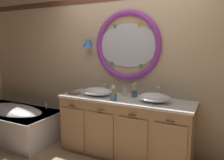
{
  "coord_description": "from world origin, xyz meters",
  "views": [
    {
      "loc": [
        1.27,
        -2.56,
        1.63
      ],
      "look_at": [
        -0.17,
        0.25,
        1.12
      ],
      "focal_mm": 35.59,
      "sensor_mm": 36.0,
      "label": 1
    }
  ],
  "objects": [
    {
      "name": "faucet_set_left",
      "position": [
        -0.4,
        0.47,
        0.93
      ],
      "size": [
        0.24,
        0.14,
        0.15
      ],
      "color": "silver",
      "rests_on": "vanity_counter"
    },
    {
      "name": "vanity_counter",
      "position": [
        0.03,
        0.26,
        0.44
      ],
      "size": [
        1.95,
        0.62,
        0.87
      ],
      "color": "tan",
      "rests_on": "ground_plane"
    },
    {
      "name": "toothbrush_holder_right",
      "position": [
        0.12,
        0.39,
        0.93
      ],
      "size": [
        0.09,
        0.09,
        0.22
      ],
      "color": "slate",
      "rests_on": "vanity_counter"
    },
    {
      "name": "sink_basin_right",
      "position": [
        0.46,
        0.23,
        0.93
      ],
      "size": [
        0.42,
        0.42,
        0.13
      ],
      "color": "white",
      "rests_on": "vanity_counter"
    },
    {
      "name": "sink_basin_left",
      "position": [
        -0.4,
        0.23,
        0.93
      ],
      "size": [
        0.45,
        0.45,
        0.12
      ],
      "color": "white",
      "rests_on": "vanity_counter"
    },
    {
      "name": "faucet_set_right",
      "position": [
        0.46,
        0.47,
        0.94
      ],
      "size": [
        0.21,
        0.12,
        0.18
      ],
      "color": "silver",
      "rests_on": "vanity_counter"
    },
    {
      "name": "toothbrush_holder_left",
      "position": [
        -0.07,
        0.09,
        0.93
      ],
      "size": [
        0.1,
        0.1,
        0.21
      ],
      "color": "slate",
      "rests_on": "vanity_counter"
    },
    {
      "name": "folded_hand_towel",
      "position": [
        -0.77,
        0.15,
        0.89
      ],
      "size": [
        0.16,
        0.13,
        0.03
      ],
      "color": "#936B56",
      "rests_on": "vanity_counter"
    },
    {
      "name": "bathtub",
      "position": [
        -1.98,
        -0.05,
        0.31
      ],
      "size": [
        1.69,
        0.87,
        0.61
      ],
      "color": "white",
      "rests_on": "ground_plane"
    },
    {
      "name": "soap_dispenser",
      "position": [
        -0.02,
        0.37,
        0.94
      ],
      "size": [
        0.07,
        0.07,
        0.15
      ],
      "color": "#EFE5C6",
      "rests_on": "vanity_counter"
    },
    {
      "name": "back_wall_assembly",
      "position": [
        -0.01,
        0.58,
        1.33
      ],
      "size": [
        6.4,
        0.26,
        2.6
      ],
      "color": "#D6B78E",
      "rests_on": "ground_plane"
    }
  ]
}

